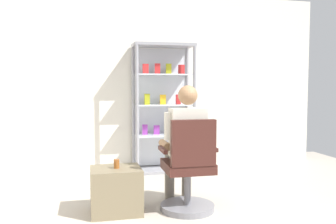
{
  "coord_description": "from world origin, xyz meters",
  "views": [
    {
      "loc": [
        -0.75,
        -2.56,
        1.29
      ],
      "look_at": [
        0.14,
        1.26,
        1.0
      ],
      "focal_mm": 38.69,
      "sensor_mm": 36.0,
      "label": 1
    }
  ],
  "objects_px": {
    "seated_shopkeeper": "(185,140)",
    "tea_glass": "(117,164)",
    "display_cabinet_main": "(162,107)",
    "storage_crate": "(116,190)",
    "office_chair": "(189,174)"
  },
  "relations": [
    {
      "from": "display_cabinet_main",
      "to": "tea_glass",
      "type": "bearing_deg",
      "value": -116.19
    },
    {
      "from": "display_cabinet_main",
      "to": "tea_glass",
      "type": "relative_size",
      "value": 20.85
    },
    {
      "from": "office_chair",
      "to": "tea_glass",
      "type": "relative_size",
      "value": 10.54
    },
    {
      "from": "display_cabinet_main",
      "to": "storage_crate",
      "type": "height_order",
      "value": "display_cabinet_main"
    },
    {
      "from": "display_cabinet_main",
      "to": "storage_crate",
      "type": "distance_m",
      "value": 2.05
    },
    {
      "from": "storage_crate",
      "to": "tea_glass",
      "type": "xyz_separation_m",
      "value": [
        0.01,
        -0.01,
        0.27
      ]
    },
    {
      "from": "storage_crate",
      "to": "office_chair",
      "type": "bearing_deg",
      "value": -11.53
    },
    {
      "from": "seated_shopkeeper",
      "to": "storage_crate",
      "type": "bearing_deg",
      "value": -178.78
    },
    {
      "from": "display_cabinet_main",
      "to": "seated_shopkeeper",
      "type": "xyz_separation_m",
      "value": [
        -0.13,
        -1.69,
        -0.25
      ]
    },
    {
      "from": "display_cabinet_main",
      "to": "tea_glass",
      "type": "xyz_separation_m",
      "value": [
        -0.84,
        -1.72,
        -0.46
      ]
    },
    {
      "from": "seated_shopkeeper",
      "to": "tea_glass",
      "type": "distance_m",
      "value": 0.75
    },
    {
      "from": "display_cabinet_main",
      "to": "seated_shopkeeper",
      "type": "relative_size",
      "value": 1.47
    },
    {
      "from": "tea_glass",
      "to": "office_chair",
      "type": "bearing_deg",
      "value": -10.98
    },
    {
      "from": "display_cabinet_main",
      "to": "tea_glass",
      "type": "height_order",
      "value": "display_cabinet_main"
    },
    {
      "from": "seated_shopkeeper",
      "to": "tea_glass",
      "type": "xyz_separation_m",
      "value": [
        -0.72,
        -0.02,
        -0.21
      ]
    }
  ]
}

